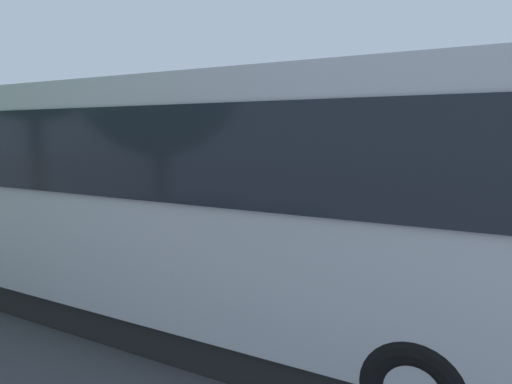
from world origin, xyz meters
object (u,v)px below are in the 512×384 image
(spectator_left, at_px, (240,218))
(traffic_cone, at_px, (302,202))
(parked_motorcycle_silver, at_px, (167,242))
(stunt_motorcycle, at_px, (232,180))
(tour_bus, at_px, (146,201))
(spectator_centre, at_px, (189,208))
(spectator_far_left, at_px, (304,221))

(spectator_left, distance_m, traffic_cone, 6.78)
(parked_motorcycle_silver, bearing_deg, stunt_motorcycle, -67.07)
(tour_bus, height_order, spectator_centre, tour_bus)
(spectator_centre, height_order, stunt_motorcycle, spectator_centre)
(spectator_far_left, distance_m, parked_motorcycle_silver, 2.79)
(stunt_motorcycle, height_order, traffic_cone, stunt_motorcycle)
(spectator_left, relative_size, traffic_cone, 2.64)
(stunt_motorcycle, bearing_deg, spectator_far_left, 132.67)
(spectator_left, bearing_deg, parked_motorcycle_silver, 24.99)
(spectator_far_left, distance_m, spectator_left, 1.33)
(spectator_far_left, relative_size, traffic_cone, 2.79)
(tour_bus, relative_size, parked_motorcycle_silver, 5.60)
(tour_bus, height_order, spectator_far_left, tour_bus)
(stunt_motorcycle, relative_size, traffic_cone, 3.25)
(tour_bus, relative_size, spectator_left, 6.90)
(tour_bus, xyz_separation_m, parked_motorcycle_silver, (1.30, -1.90, -1.16))
(spectator_far_left, distance_m, spectator_centre, 2.59)
(spectator_far_left, xyz_separation_m, stunt_motorcycle, (5.42, -5.88, -0.06))
(parked_motorcycle_silver, xyz_separation_m, traffic_cone, (0.36, -7.15, -0.18))
(tour_bus, height_order, stunt_motorcycle, tour_bus)
(spectator_left, bearing_deg, spectator_centre, -1.40)
(tour_bus, xyz_separation_m, spectator_centre, (1.24, -2.54, -0.57))
(parked_motorcycle_silver, bearing_deg, spectator_far_left, -165.66)
(spectator_centre, xyz_separation_m, traffic_cone, (0.43, -6.51, -0.77))
(spectator_far_left, relative_size, spectator_centre, 0.98)
(parked_motorcycle_silver, bearing_deg, spectator_centre, -95.41)
(spectator_centre, bearing_deg, spectator_left, 178.60)
(tour_bus, relative_size, stunt_motorcycle, 5.61)
(parked_motorcycle_silver, distance_m, traffic_cone, 7.16)
(spectator_far_left, bearing_deg, spectator_centre, 0.68)
(spectator_far_left, bearing_deg, tour_bus, 62.42)
(spectator_left, distance_m, stunt_motorcycle, 7.21)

